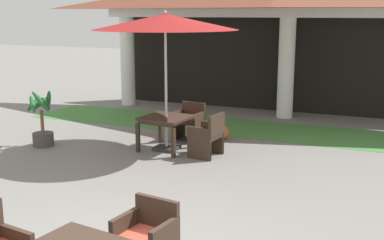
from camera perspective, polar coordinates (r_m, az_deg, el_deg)
The scene contains 8 objects.
background_pavilion at distance 13.49m, azimuth 11.24°, elevation 13.23°, with size 10.95×2.77×3.91m.
lawn_strip at distance 12.05m, azimuth 8.83°, elevation -1.20°, with size 12.75×1.98×0.01m, color #47843D.
patio_table_near_foreground at distance 10.14m, azimuth -2.98°, elevation -0.12°, with size 1.01×1.01×0.70m.
patio_umbrella_near_foreground at distance 9.90m, azimuth -3.11°, elevation 11.18°, with size 2.92×2.92×2.83m.
patio_chair_near_foreground_north at distance 10.98m, azimuth -0.32°, elevation -0.22°, with size 0.65×0.58×0.83m.
patio_chair_near_foreground_east at distance 9.72m, azimuth 1.82°, elevation -1.88°, with size 0.58×0.67×0.87m.
potted_palm_left_edge at distance 10.93m, azimuth -16.93°, elevation -0.77°, with size 0.59×0.60×1.24m.
terracotta_urn at distance 11.07m, azimuth 3.57°, elevation -1.42°, with size 0.30×0.30×0.40m.
Camera 1 is at (2.83, -3.95, 2.79)m, focal length 46.11 mm.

